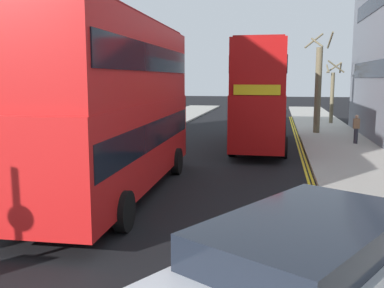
% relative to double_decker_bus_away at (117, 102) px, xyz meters
% --- Properties ---
extents(sidewalk_right, '(4.00, 80.00, 0.14)m').
position_rel_double_decker_bus_away_xyz_m(sidewalk_right, '(8.49, 4.68, -2.96)').
color(sidewalk_right, '#ADA89E').
rests_on(sidewalk_right, ground).
extents(sidewalk_left, '(4.00, 80.00, 0.14)m').
position_rel_double_decker_bus_away_xyz_m(sidewalk_left, '(-4.51, 4.68, -2.96)').
color(sidewalk_left, '#ADA89E').
rests_on(sidewalk_left, ground).
extents(kerb_line_outer, '(0.10, 56.00, 0.01)m').
position_rel_double_decker_bus_away_xyz_m(kerb_line_outer, '(6.39, 2.68, -3.03)').
color(kerb_line_outer, yellow).
rests_on(kerb_line_outer, ground).
extents(kerb_line_inner, '(0.10, 56.00, 0.01)m').
position_rel_double_decker_bus_away_xyz_m(kerb_line_inner, '(6.23, 2.68, -3.03)').
color(kerb_line_inner, yellow).
rests_on(kerb_line_inner, ground).
extents(double_decker_bus_away, '(3.03, 10.87, 5.64)m').
position_rel_double_decker_bus_away_xyz_m(double_decker_bus_away, '(0.00, 0.00, 0.00)').
color(double_decker_bus_away, red).
rests_on(double_decker_bus_away, ground).
extents(double_decker_bus_oncoming, '(2.85, 10.82, 5.64)m').
position_rel_double_decker_bus_away_xyz_m(double_decker_bus_oncoming, '(4.17, 11.12, 0.00)').
color(double_decker_bus_oncoming, '#B20F0F').
rests_on(double_decker_bus_oncoming, ground).
extents(pedestrian_far, '(0.34, 0.22, 1.62)m').
position_rel_double_decker_bus_away_xyz_m(pedestrian_far, '(9.40, 12.43, -2.04)').
color(pedestrian_far, '#2D2D38').
rests_on(pedestrian_far, sidewalk_right).
extents(street_tree_mid, '(1.78, 1.63, 6.65)m').
position_rel_double_decker_bus_away_xyz_m(street_tree_mid, '(7.66, 17.17, 0.12)').
color(street_tree_mid, '#6B6047').
rests_on(street_tree_mid, sidewalk_right).
extents(street_tree_far, '(1.38, 1.61, 5.06)m').
position_rel_double_decker_bus_away_xyz_m(street_tree_far, '(9.40, 24.03, -0.41)').
color(street_tree_far, '#6B6047').
rests_on(street_tree_far, sidewalk_right).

